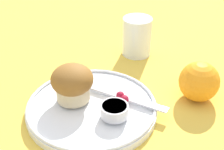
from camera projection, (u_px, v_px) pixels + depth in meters
ground_plane at (104, 113)px, 0.59m from camera, size 3.00×3.00×0.00m
plate at (92, 107)px, 0.59m from camera, size 0.25×0.25×0.02m
muffin at (72, 83)px, 0.58m from camera, size 0.08×0.08×0.07m
cream_ramekin at (113, 110)px, 0.55m from camera, size 0.05×0.05×0.02m
berry_pair at (122, 97)px, 0.59m from camera, size 0.03×0.02×0.02m
butter_knife at (124, 97)px, 0.60m from camera, size 0.17×0.10×0.00m
orange_fruit at (199, 82)px, 0.61m from camera, size 0.08×0.08×0.08m
juice_glass at (137, 36)px, 0.76m from camera, size 0.07×0.07×0.09m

